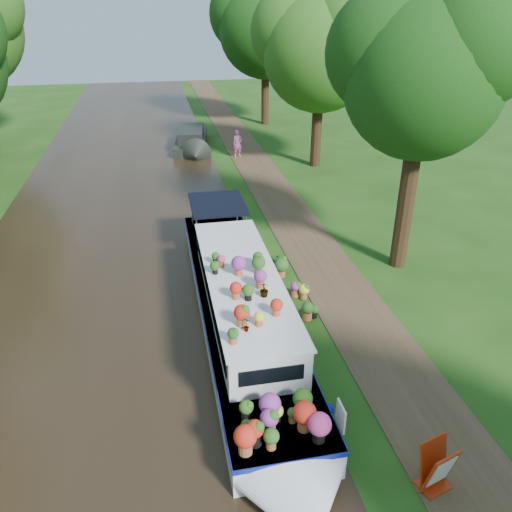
# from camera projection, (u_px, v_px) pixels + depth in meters

# --- Properties ---
(ground) EXTENTS (100.00, 100.00, 0.00)m
(ground) POSITION_uv_depth(u_px,v_px,m) (320.00, 325.00, 14.40)
(ground) COLOR #1C4411
(ground) RESTS_ON ground
(canal_water) EXTENTS (10.00, 100.00, 0.02)m
(canal_water) POSITION_uv_depth(u_px,v_px,m) (106.00, 350.00, 13.34)
(canal_water) COLOR black
(canal_water) RESTS_ON ground
(towpath) EXTENTS (2.20, 100.00, 0.03)m
(towpath) POSITION_uv_depth(u_px,v_px,m) (360.00, 319.00, 14.60)
(towpath) COLOR #483521
(towpath) RESTS_ON ground
(plant_boat) EXTENTS (2.29, 13.52, 2.24)m
(plant_boat) POSITION_uv_depth(u_px,v_px,m) (243.00, 307.00, 13.65)
(plant_boat) COLOR white
(plant_boat) RESTS_ON canal_water
(tree_near_overhang) EXTENTS (5.52, 5.28, 8.99)m
(tree_near_overhang) POSITION_uv_depth(u_px,v_px,m) (424.00, 66.00, 14.71)
(tree_near_overhang) COLOR black
(tree_near_overhang) RESTS_ON ground
(tree_near_mid) EXTENTS (6.90, 6.60, 9.40)m
(tree_near_mid) POSITION_uv_depth(u_px,v_px,m) (321.00, 42.00, 25.39)
(tree_near_mid) COLOR black
(tree_near_mid) RESTS_ON ground
(tree_near_far) EXTENTS (7.59, 7.26, 10.30)m
(tree_near_far) POSITION_uv_depth(u_px,v_px,m) (265.00, 21.00, 34.62)
(tree_near_far) COLOR black
(tree_near_far) RESTS_ON ground
(second_boat) EXTENTS (2.57, 6.61, 1.24)m
(second_boat) POSITION_uv_depth(u_px,v_px,m) (191.00, 140.00, 31.30)
(second_boat) COLOR black
(second_boat) RESTS_ON canal_water
(sandwich_board) EXTENTS (0.69, 0.68, 1.03)m
(sandwich_board) POSITION_uv_depth(u_px,v_px,m) (437.00, 469.00, 9.37)
(sandwich_board) COLOR #B02D0C
(sandwich_board) RESTS_ON towpath
(pedestrian_pink) EXTENTS (0.66, 0.52, 1.58)m
(pedestrian_pink) POSITION_uv_depth(u_px,v_px,m) (238.00, 144.00, 29.36)
(pedestrian_pink) COLOR #C45069
(pedestrian_pink) RESTS_ON towpath
(verge_plant) EXTENTS (0.51, 0.48, 0.45)m
(verge_plant) POSITION_uv_depth(u_px,v_px,m) (273.00, 260.00, 17.46)
(verge_plant) COLOR #1C5D24
(verge_plant) RESTS_ON ground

